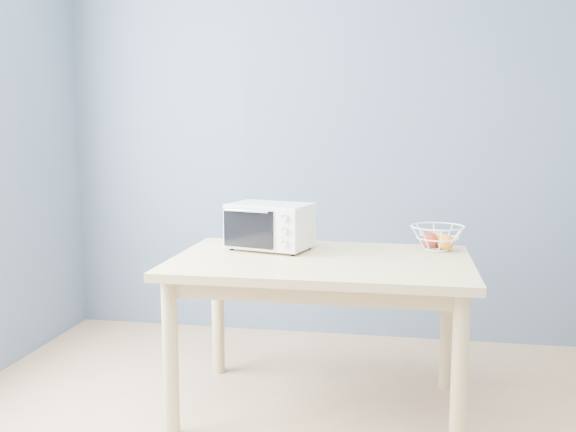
# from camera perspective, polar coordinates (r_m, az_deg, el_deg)

# --- Properties ---
(room) EXTENTS (4.01, 4.51, 2.61)m
(room) POSITION_cam_1_polar(r_m,az_deg,el_deg) (1.88, 3.91, 5.85)
(room) COLOR tan
(room) RESTS_ON ground
(dining_table) EXTENTS (1.40, 0.90, 0.75)m
(dining_table) POSITION_cam_1_polar(r_m,az_deg,el_deg) (3.06, 2.94, -5.62)
(dining_table) COLOR #DFC886
(dining_table) RESTS_ON ground
(toaster_oven) EXTENTS (0.45, 0.36, 0.23)m
(toaster_oven) POSITION_cam_1_polar(r_m,az_deg,el_deg) (3.24, -1.86, -0.82)
(toaster_oven) COLOR white
(toaster_oven) RESTS_ON dining_table
(fruit_basket) EXTENTS (0.30, 0.30, 0.12)m
(fruit_basket) POSITION_cam_1_polar(r_m,az_deg,el_deg) (3.31, 13.15, -1.88)
(fruit_basket) COLOR white
(fruit_basket) RESTS_ON dining_table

